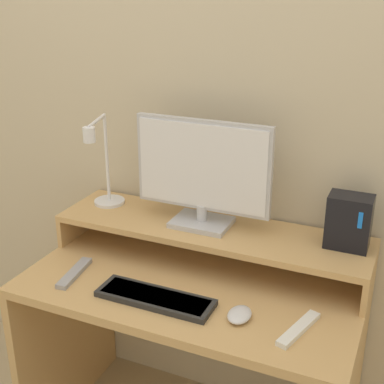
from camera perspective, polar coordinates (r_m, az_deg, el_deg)
wall_back at (r=1.86m, az=4.25°, el=10.34°), size 6.00×0.05×2.50m
desk at (r=1.88m, az=0.01°, el=-14.87°), size 1.09×0.60×0.70m
monitor_shelf at (r=1.84m, az=1.98°, el=-4.28°), size 1.09×0.29×0.13m
monitor at (r=1.78m, az=1.10°, el=2.09°), size 0.47×0.15×0.37m
desk_lamp at (r=1.95m, az=-9.45°, el=2.06°), size 0.12×0.25×0.35m
router_dock at (r=1.73m, az=16.39°, el=-3.05°), size 0.13×0.09×0.17m
keyboard at (r=1.67m, az=-3.94°, el=-11.19°), size 0.37×0.12×0.02m
mouse at (r=1.59m, az=5.09°, el=-12.90°), size 0.07×0.09×0.03m
remote_control at (r=1.83m, az=-12.43°, el=-8.43°), size 0.06×0.20×0.02m
remote_secondary at (r=1.56m, az=11.31°, el=-14.14°), size 0.09×0.19×0.02m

